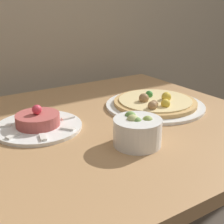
% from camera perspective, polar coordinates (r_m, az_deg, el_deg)
% --- Properties ---
extents(dining_table, '(1.13, 0.87, 0.77)m').
position_cam_1_polar(dining_table, '(0.96, -5.54, -8.82)').
color(dining_table, '#AD7F51').
rests_on(dining_table, ground_plane).
extents(pizza_plate, '(0.34, 0.34, 0.05)m').
position_cam_1_polar(pizza_plate, '(1.08, 7.88, 1.57)').
color(pizza_plate, white).
rests_on(pizza_plate, dining_table).
extents(tartare_plate, '(0.25, 0.25, 0.07)m').
position_cam_1_polar(tartare_plate, '(0.92, -13.36, -2.01)').
color(tartare_plate, white).
rests_on(tartare_plate, dining_table).
extents(small_bowl, '(0.12, 0.12, 0.08)m').
position_cam_1_polar(small_bowl, '(0.79, 4.63, -3.46)').
color(small_bowl, white).
rests_on(small_bowl, dining_table).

